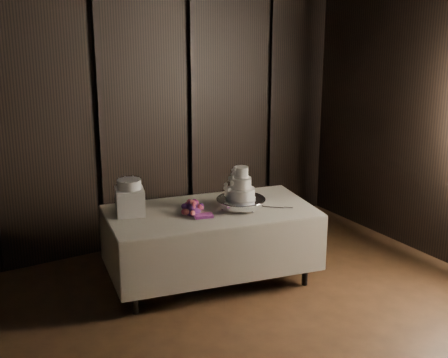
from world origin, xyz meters
TOP-DOWN VIEW (x-y plane):
  - room at (0.00, 0.00)m, footprint 6.08×7.08m
  - display_table at (0.60, 2.20)m, footprint 2.15×1.40m
  - cake_stand at (0.89, 2.11)m, footprint 0.59×0.59m
  - wedding_cake at (0.87, 2.10)m, footprint 0.31×0.27m
  - bouquet at (0.39, 2.17)m, footprint 0.36×0.43m
  - box_pedestal at (-0.11, 2.49)m, footprint 0.32×0.32m
  - small_cake at (-0.11, 2.49)m, footprint 0.28×0.28m
  - cake_knife at (1.13, 1.96)m, footprint 0.29×0.27m

SIDE VIEW (x-z plane):
  - display_table at x=0.60m, z-range 0.04..0.80m
  - cake_knife at x=1.13m, z-range 0.76..0.77m
  - cake_stand at x=0.89m, z-range 0.76..0.85m
  - bouquet at x=0.39m, z-range 0.73..0.91m
  - box_pedestal at x=-0.11m, z-range 0.76..1.01m
  - wedding_cake at x=0.87m, z-range 0.82..1.14m
  - small_cake at x=-0.11m, z-range 1.01..1.10m
  - room at x=0.00m, z-range -0.04..3.04m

